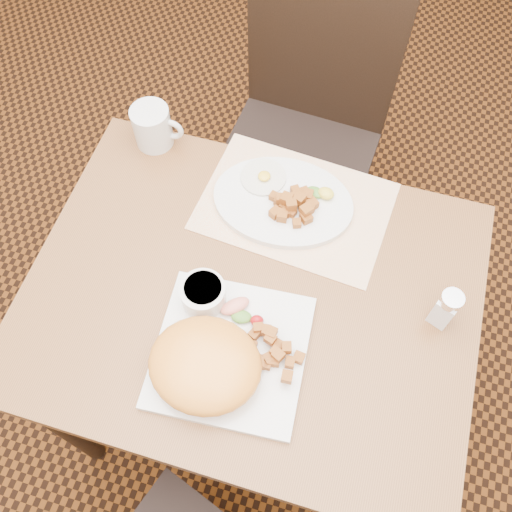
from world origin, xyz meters
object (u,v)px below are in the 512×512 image
object	(u,v)px
salt_shaker	(446,308)
chair_far	(306,123)
plate_oval	(283,202)
plate_square	(231,352)
coffee_mug	(153,127)
table	(251,315)

from	to	relation	value
salt_shaker	chair_far	bearing A→B (deg)	123.83
plate_oval	salt_shaker	distance (m)	0.40
chair_far	salt_shaker	xyz separation A→B (m)	(0.40, -0.60, 0.26)
plate_square	coffee_mug	distance (m)	0.55
table	salt_shaker	xyz separation A→B (m)	(0.37, 0.05, 0.16)
table	plate_oval	xyz separation A→B (m)	(0.00, 0.22, 0.12)
table	plate_oval	distance (m)	0.25
chair_far	coffee_mug	bearing A→B (deg)	53.13
coffee_mug	salt_shaker	bearing A→B (deg)	-20.63
chair_far	coffee_mug	size ratio (longest dim) A/B	8.24
plate_oval	salt_shaker	bearing A→B (deg)	-25.45
salt_shaker	coffee_mug	size ratio (longest dim) A/B	0.85
plate_oval	coffee_mug	world-z (taller)	coffee_mug
plate_square	table	bearing A→B (deg)	89.43
table	coffee_mug	xyz separation A→B (m)	(-0.32, 0.31, 0.16)
table	coffee_mug	distance (m)	0.48
chair_far	salt_shaker	world-z (taller)	chair_far
table	chair_far	bearing A→B (deg)	92.90
table	salt_shaker	world-z (taller)	salt_shaker
coffee_mug	table	bearing A→B (deg)	-44.00
plate_oval	coffee_mug	size ratio (longest dim) A/B	2.59
plate_square	salt_shaker	bearing A→B (deg)	26.35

